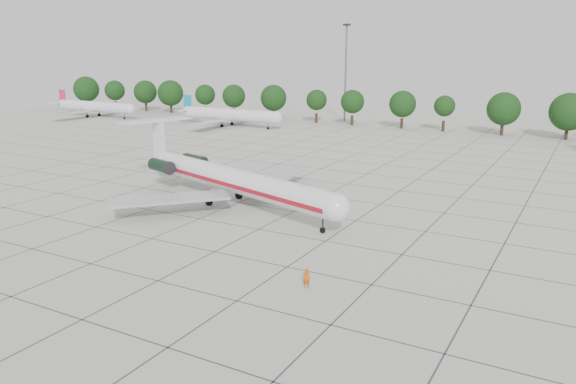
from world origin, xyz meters
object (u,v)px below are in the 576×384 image
(main_airliner, at_px, (226,178))
(bg_airliner_b, at_px, (229,115))
(bg_airliner_a, at_px, (95,107))
(ground_crew, at_px, (306,278))
(floodlight_mast, at_px, (346,67))

(main_airliner, height_order, bg_airliner_b, main_airliner)
(main_airliner, distance_m, bg_airliner_a, 104.93)
(bg_airliner_a, height_order, bg_airliner_b, same)
(bg_airliner_a, bearing_deg, bg_airliner_b, 2.45)
(ground_crew, height_order, floodlight_mast, floodlight_mast)
(main_airliner, height_order, bg_airliner_a, main_airliner)
(main_airliner, distance_m, bg_airliner_b, 73.21)
(ground_crew, distance_m, floodlight_mast, 111.95)
(main_airliner, xyz_separation_m, bg_airliner_b, (-41.60, 60.25, -0.31))
(ground_crew, xyz_separation_m, bg_airliner_b, (-62.47, 78.68, 2.08))
(bg_airliner_a, relative_size, floodlight_mast, 1.11)
(bg_airliner_a, bearing_deg, floodlight_mast, 21.60)
(main_airliner, bearing_deg, ground_crew, -23.57)
(main_airliner, xyz_separation_m, floodlight_mast, (-20.66, 84.66, 11.06))
(bg_airliner_b, bearing_deg, ground_crew, -51.55)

